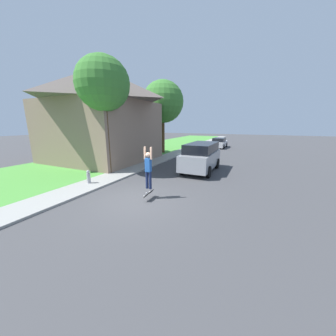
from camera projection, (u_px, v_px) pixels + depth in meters
ground_plane at (138, 200)px, 8.57m from camera, size 120.00×120.00×0.00m
lawn at (102, 161)px, 17.14m from camera, size 10.00×80.00×0.08m
sidewalk at (142, 166)px, 15.33m from camera, size 1.80×80.00×0.10m
house at (101, 114)px, 17.04m from camera, size 9.17×8.91×8.10m
lawn_tree_near at (103, 85)px, 11.73m from camera, size 3.38×3.38×7.47m
lawn_tree_far at (163, 102)px, 21.05m from camera, size 4.65×4.65×8.06m
suv_parked at (201, 156)px, 13.59m from camera, size 2.07×4.72×2.05m
car_down_street at (219, 143)px, 27.29m from camera, size 1.92×4.55×1.41m
skateboarder at (148, 168)px, 8.40m from camera, size 0.41×0.22×1.92m
skateboard at (149, 193)px, 8.59m from camera, size 0.23×0.81×0.25m
fire_hydrant at (89, 177)px, 10.61m from camera, size 0.20×0.20×0.76m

